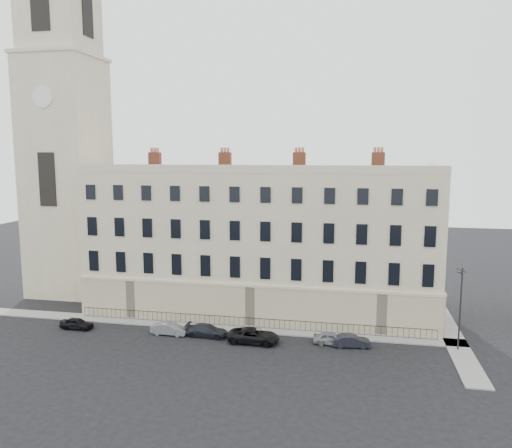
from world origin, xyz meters
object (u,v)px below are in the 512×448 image
object	(u,v)px
car_b	(170,329)
car_e	(332,338)
car_c	(207,330)
car_f	(351,341)
car_a	(77,323)
streetlamp	(460,305)
car_d	(254,336)

from	to	relation	value
car_b	car_e	bearing A→B (deg)	-86.71
car_c	car_e	size ratio (longest dim) A/B	1.21
car_e	car_f	bearing A→B (deg)	-98.03
car_a	car_c	distance (m)	12.99
car_c	streetlamp	xyz separation A→B (m)	(22.19, 0.88, 3.48)
car_b	car_f	xyz separation A→B (m)	(16.79, 0.19, -0.02)
streetlamp	car_d	bearing A→B (deg)	162.36
car_a	car_b	distance (m)	9.38
car_a	car_d	distance (m)	17.54
car_a	car_e	size ratio (longest dim) A/B	0.99
streetlamp	car_b	bearing A→B (deg)	159.65
car_c	streetlamp	world-z (taller)	streetlamp
car_d	car_b	bearing A→B (deg)	87.82
car_d	car_f	size ratio (longest dim) A/B	1.39
car_a	car_d	size ratio (longest dim) A/B	0.69
car_f	streetlamp	world-z (taller)	streetlamp
car_c	car_f	world-z (taller)	car_c
car_a	car_d	bearing A→B (deg)	-90.54
car_c	car_e	bearing A→B (deg)	-86.67
car_c	car_d	distance (m)	4.62
car_c	streetlamp	distance (m)	22.48
car_d	car_e	size ratio (longest dim) A/B	1.43
streetlamp	car_c	bearing A→B (deg)	159.52
car_b	car_d	distance (m)	8.18
car_d	streetlamp	distance (m)	18.02
car_a	car_d	xyz separation A→B (m)	(17.54, -0.19, 0.10)
car_f	streetlamp	distance (m)	9.70
car_e	streetlamp	world-z (taller)	streetlamp
car_e	car_d	bearing A→B (deg)	98.17
car_c	car_d	xyz separation A→B (m)	(4.56, -0.70, 0.07)
car_c	car_e	xyz separation A→B (m)	(11.45, 0.25, -0.02)
car_c	car_f	distance (m)	13.19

